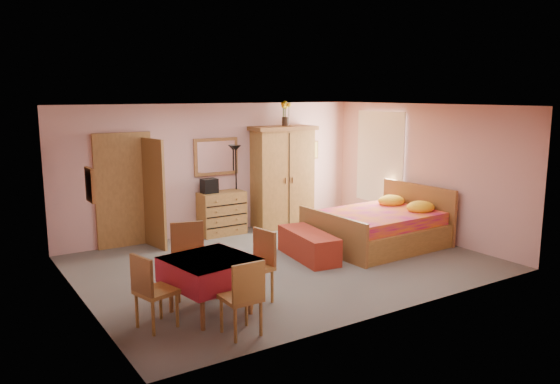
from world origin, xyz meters
TOP-DOWN VIEW (x-y plane):
  - floor at (0.00, 0.00)m, footprint 6.50×6.50m
  - ceiling at (0.00, 0.00)m, footprint 6.50×6.50m
  - wall_back at (0.00, 2.50)m, footprint 6.50×0.10m
  - wall_front at (0.00, -2.50)m, footprint 6.50×0.10m
  - wall_left at (-3.25, 0.00)m, footprint 0.10×5.00m
  - wall_right at (3.25, 0.00)m, footprint 0.10×5.00m
  - doorway at (-1.90, 2.47)m, footprint 1.06×0.12m
  - window at (3.21, 1.20)m, footprint 0.08×1.40m
  - picture_left at (-3.22, -0.60)m, footprint 0.04×0.32m
  - picture_back at (2.35, 2.47)m, footprint 0.30×0.04m
  - chest_of_drawers at (-0.02, 2.26)m, footprint 0.91×0.46m
  - wall_mirror at (-0.02, 2.47)m, footprint 0.94×0.07m
  - stereo at (-0.27, 2.29)m, footprint 0.31×0.24m
  - floor_lamp at (0.37, 2.38)m, footprint 0.27×0.27m
  - wardrobe at (1.36, 2.18)m, footprint 1.40×0.79m
  - sunflower_vase at (1.45, 2.19)m, footprint 0.21×0.21m
  - bed at (2.00, -0.05)m, footprint 2.34×1.87m
  - bench at (0.49, 0.01)m, footprint 0.70×1.45m
  - dining_table at (-1.96, -1.25)m, footprint 1.15×1.15m
  - chair_south at (-1.93, -2.01)m, footprint 0.42×0.42m
  - chair_north at (-1.93, -0.56)m, footprint 0.57×0.57m
  - chair_west at (-2.69, -1.30)m, footprint 0.51×0.51m
  - chair_east at (-1.30, -1.22)m, footprint 0.51×0.51m

SIDE VIEW (x-z plane):
  - floor at x=0.00m, z-range 0.00..0.00m
  - bench at x=0.49m, z-range 0.00..0.46m
  - dining_table at x=-1.96m, z-range 0.00..0.74m
  - chest_of_drawers at x=-0.02m, z-range 0.00..0.86m
  - chair_south at x=-1.93m, z-range 0.00..0.92m
  - chair_west at x=-2.69m, z-range 0.00..0.93m
  - chair_east at x=-1.30m, z-range 0.00..0.98m
  - chair_north at x=-1.93m, z-range 0.00..1.02m
  - bed at x=2.00m, z-range 0.00..1.06m
  - floor_lamp at x=0.37m, z-range 0.00..1.76m
  - stereo at x=-0.27m, z-range 0.86..1.15m
  - doorway at x=-1.90m, z-range -0.05..2.10m
  - wardrobe at x=1.36m, z-range 0.00..2.13m
  - wall_back at x=0.00m, z-range 0.00..2.60m
  - wall_front at x=0.00m, z-range 0.00..2.60m
  - wall_left at x=-3.25m, z-range 0.00..2.60m
  - wall_right at x=3.25m, z-range 0.00..2.60m
  - window at x=3.21m, z-range 0.48..2.42m
  - picture_back at x=2.35m, z-range 1.35..1.75m
  - wall_mirror at x=-0.02m, z-range 1.18..1.92m
  - picture_left at x=-3.22m, z-range 1.49..1.91m
  - sunflower_vase at x=1.45m, z-range 2.13..2.64m
  - ceiling at x=0.00m, z-range 2.60..2.60m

